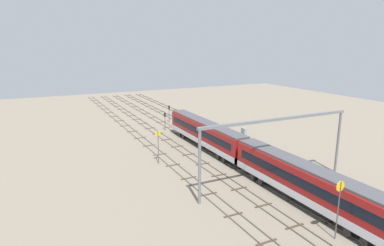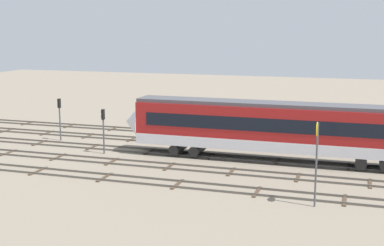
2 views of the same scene
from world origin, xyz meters
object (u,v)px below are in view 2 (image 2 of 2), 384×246
(signal_light_trackside_approach, at_px, (60,113))
(signal_light_trackside_departure, at_px, (103,124))
(relay_cabinet, at_px, (252,126))
(speed_sign_mid_trackside, at_px, (317,153))

(signal_light_trackside_approach, xyz_separation_m, signal_light_trackside_departure, (-6.66, 3.69, -0.11))
(relay_cabinet, bearing_deg, speed_sign_mid_trackside, 110.82)
(signal_light_trackside_approach, xyz_separation_m, relay_cabinet, (-17.21, -9.91, -2.04))
(signal_light_trackside_departure, bearing_deg, speed_sign_mid_trackside, 155.67)
(speed_sign_mid_trackside, bearing_deg, signal_light_trackside_departure, -24.33)
(relay_cabinet, bearing_deg, signal_light_trackside_departure, 52.21)
(signal_light_trackside_approach, relative_size, relay_cabinet, 2.96)
(signal_light_trackside_departure, bearing_deg, relay_cabinet, -127.79)
(signal_light_trackside_departure, bearing_deg, signal_light_trackside_approach, -28.99)
(signal_light_trackside_approach, bearing_deg, relay_cabinet, -150.07)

